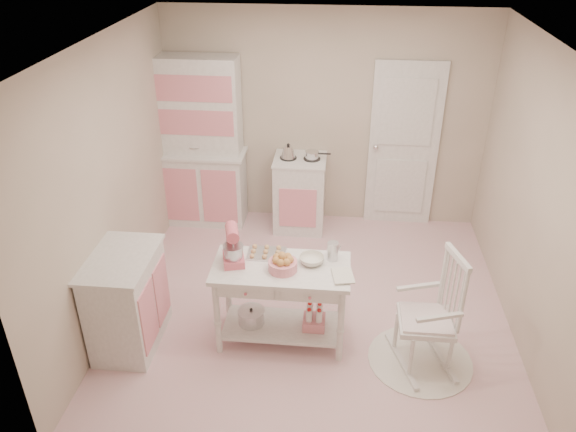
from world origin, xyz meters
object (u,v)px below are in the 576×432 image
Objects in this scene: hutch at (201,143)px; base_cabinet at (127,301)px; rocking_chair at (427,312)px; work_table at (281,303)px; stand_mixer at (233,246)px; stove at (300,193)px; bread_basket at (283,266)px.

hutch is 2.40m from base_cabinet.
work_table is (-1.26, 0.18, -0.15)m from rocking_chair.
stand_mixer is (0.79, -2.13, -0.07)m from hutch.
hutch is 2.26× the size of stove.
rocking_chair is at bearing -8.20° from work_table.
work_table is 4.80× the size of bread_basket.
rocking_chair is at bearing -60.99° from stove.
base_cabinet is at bearing -93.94° from hutch.
rocking_chair is at bearing -43.38° from hutch.
base_cabinet is 0.77× the size of work_table.
bread_basket is at bearing -60.86° from hutch.
stand_mixer reaches higher than base_cabinet.
stove is at bearing 101.56° from rocking_chair.
base_cabinet is (-1.36, -2.27, 0.00)m from stove.
work_table is 0.71m from stand_mixer.
stove is at bearing 64.03° from stand_mixer.
rocking_chair is 4.40× the size of bread_basket.
hutch is at bearing 119.30° from work_table.
rocking_chair is 3.24× the size of stand_mixer.
hutch is 2.54m from work_table.
base_cabinet is at bearing 162.38° from rocking_chair.
work_table is 3.53× the size of stand_mixer.
base_cabinet is 0.84× the size of rocking_chair.
stand_mixer reaches higher than work_table.
stand_mixer is 0.46m from bread_basket.
bread_basket is at bearing -23.71° from stand_mixer.
hutch is 1.89× the size of rocking_chair.
base_cabinet reaches higher than bread_basket.
hutch is at bearing 95.59° from stand_mixer.
rocking_chair reaches higher than stove.
hutch is 2.52m from bread_basket.
stand_mixer is at bearing 177.27° from work_table.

